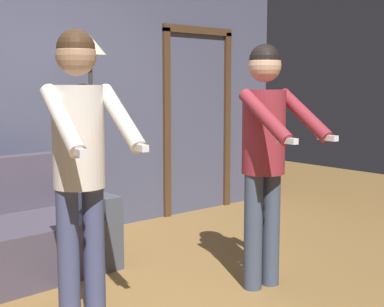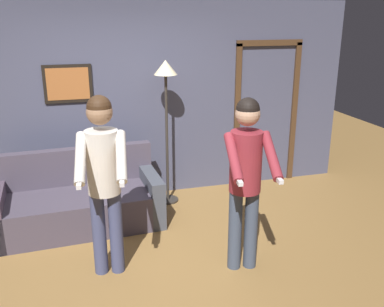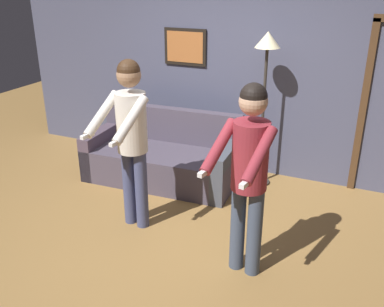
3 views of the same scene
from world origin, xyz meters
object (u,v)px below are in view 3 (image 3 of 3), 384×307
at_px(person_standing_left, 131,130).
at_px(person_standing_right, 249,165).
at_px(torchiere_lamp, 266,64).
at_px(couch, 163,159).

relative_size(person_standing_left, person_standing_right, 1.02).
xyz_separation_m(torchiere_lamp, person_standing_right, (0.36, -1.77, -0.48)).
distance_m(couch, torchiere_lamp, 1.75).
xyz_separation_m(couch, torchiere_lamp, (1.17, 0.40, 1.24)).
xyz_separation_m(person_standing_left, person_standing_right, (1.28, -0.27, -0.03)).
height_order(couch, person_standing_right, person_standing_right).
bearing_deg(couch, person_standing_right, -41.96).
bearing_deg(person_standing_left, couch, 102.72).
distance_m(couch, person_standing_left, 1.38).
distance_m(couch, person_standing_right, 2.19).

